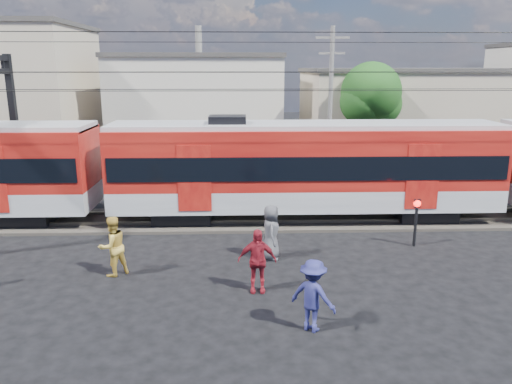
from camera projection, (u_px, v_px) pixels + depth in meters
ground at (203, 309)px, 13.56m from camera, size 120.00×120.00×0.00m
track_bed at (216, 220)px, 21.29m from camera, size 70.00×3.40×0.12m
rail_near at (215, 222)px, 20.54m from camera, size 70.00×0.12×0.12m
rail_far at (217, 212)px, 21.99m from camera, size 70.00×0.12×0.12m
commuter_train at (310, 165)px, 20.85m from camera, size 50.30×3.08×4.17m
building_midwest at (200, 103)px, 38.76m from camera, size 12.24×12.24×7.30m
building_mideast at (416, 112)px, 36.49m from camera, size 16.32×10.20×6.30m
utility_pole_mid at (330, 102)px, 27.18m from camera, size 1.80×0.24×8.50m
tree_near at (373, 96)px, 30.24m from camera, size 3.82×3.64×6.72m
pedestrian_b at (113, 246)px, 15.58m from camera, size 1.18×1.17×1.92m
pedestrian_c at (313, 296)px, 12.30m from camera, size 1.38×1.25×1.86m
pedestrian_d at (257, 261)px, 14.44m from camera, size 1.12×0.47×1.91m
pedestrian_e at (271, 232)px, 16.92m from camera, size 0.62×0.94×1.89m
crossing_signal at (416, 214)px, 18.05m from camera, size 0.26×0.26×1.79m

